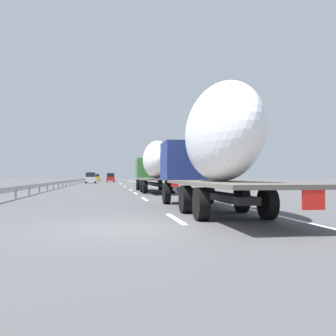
{
  "coord_description": "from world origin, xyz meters",
  "views": [
    {
      "loc": [
        -10.18,
        0.38,
        1.41
      ],
      "look_at": [
        19.82,
        -4.38,
        2.02
      ],
      "focal_mm": 40.55,
      "sensor_mm": 36.0,
      "label": 1
    }
  ],
  "objects_px": {
    "truck_trailing": "(212,145)",
    "car_red_compact": "(111,178)",
    "car_yellow_coupe": "(96,177)",
    "car_white_van": "(91,178)",
    "truck_lead": "(155,164)",
    "road_sign": "(156,170)"
  },
  "relations": [
    {
      "from": "car_red_compact",
      "to": "road_sign",
      "type": "distance_m",
      "value": 28.21
    },
    {
      "from": "truck_trailing",
      "to": "road_sign",
      "type": "height_order",
      "value": "truck_trailing"
    },
    {
      "from": "truck_trailing",
      "to": "road_sign",
      "type": "relative_size",
      "value": 4.13
    },
    {
      "from": "truck_trailing",
      "to": "car_red_compact",
      "type": "xyz_separation_m",
      "value": [
        68.95,
        3.42,
        -1.62
      ]
    },
    {
      "from": "car_red_compact",
      "to": "car_white_van",
      "type": "xyz_separation_m",
      "value": [
        -10.78,
        3.75,
        0.01
      ]
    },
    {
      "from": "truck_lead",
      "to": "car_yellow_coupe",
      "type": "relative_size",
      "value": 3.17
    },
    {
      "from": "truck_trailing",
      "to": "car_white_van",
      "type": "height_order",
      "value": "truck_trailing"
    },
    {
      "from": "car_yellow_coupe",
      "to": "car_red_compact",
      "type": "height_order",
      "value": "car_red_compact"
    },
    {
      "from": "car_red_compact",
      "to": "truck_lead",
      "type": "bearing_deg",
      "value": -176.15
    },
    {
      "from": "car_white_van",
      "to": "truck_lead",
      "type": "bearing_deg",
      "value": -169.86
    },
    {
      "from": "car_yellow_coupe",
      "to": "car_white_van",
      "type": "height_order",
      "value": "car_white_van"
    },
    {
      "from": "truck_lead",
      "to": "road_sign",
      "type": "bearing_deg",
      "value": -7.53
    },
    {
      "from": "truck_lead",
      "to": "road_sign",
      "type": "distance_m",
      "value": 23.66
    },
    {
      "from": "car_red_compact",
      "to": "car_white_van",
      "type": "distance_m",
      "value": 11.41
    },
    {
      "from": "car_red_compact",
      "to": "car_yellow_coupe",
      "type": "bearing_deg",
      "value": 10.12
    },
    {
      "from": "truck_trailing",
      "to": "car_yellow_coupe",
      "type": "bearing_deg",
      "value": 4.53
    },
    {
      "from": "truck_lead",
      "to": "road_sign",
      "type": "height_order",
      "value": "truck_lead"
    },
    {
      "from": "car_yellow_coupe",
      "to": "truck_trailing",
      "type": "bearing_deg",
      "value": -175.47
    },
    {
      "from": "road_sign",
      "to": "truck_trailing",
      "type": "bearing_deg",
      "value": 175.73
    },
    {
      "from": "road_sign",
      "to": "car_red_compact",
      "type": "bearing_deg",
      "value": 13.38
    },
    {
      "from": "road_sign",
      "to": "car_white_van",
      "type": "bearing_deg",
      "value": 31.69
    },
    {
      "from": "truck_lead",
      "to": "car_white_van",
      "type": "height_order",
      "value": "truck_lead"
    }
  ]
}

